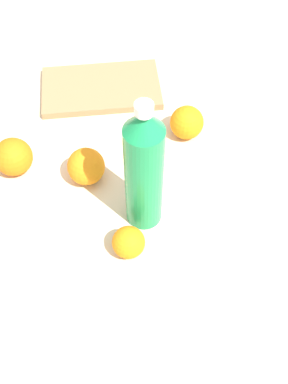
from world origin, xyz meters
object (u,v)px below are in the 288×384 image
orange_1 (187,123)px  cutting_board (101,88)px  water_bottle (144,170)px  orange_3 (86,166)px  orange_0 (129,242)px  orange_2 (13,157)px

orange_1 → cutting_board: bearing=143.0°
water_bottle → orange_3: (-0.12, 0.10, -0.11)m
cutting_board → orange_3: bearing=-99.6°
water_bottle → orange_0: bearing=-162.9°
orange_1 → orange_3: 0.25m
water_bottle → orange_0: size_ratio=4.89×
orange_2 → cutting_board: size_ratio=0.28×
cutting_board → orange_0: bearing=-86.7°
orange_0 → cutting_board: 0.45m
orange_0 → orange_3: 0.20m
orange_0 → orange_2: (-0.24, 0.21, 0.01)m
orange_0 → orange_2: bearing=139.4°
water_bottle → orange_1: size_ratio=4.07×
water_bottle → orange_0: (-0.03, -0.08, -0.11)m
orange_3 → cutting_board: size_ratio=0.27×
water_bottle → orange_2: 0.32m
orange_0 → water_bottle: bearing=68.8°
water_bottle → orange_1: bearing=13.2°
orange_2 → orange_3: (0.15, -0.03, -0.00)m
orange_1 → orange_0: bearing=-114.1°
water_bottle → orange_3: bearing=88.9°
orange_3 → orange_1: bearing=28.7°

